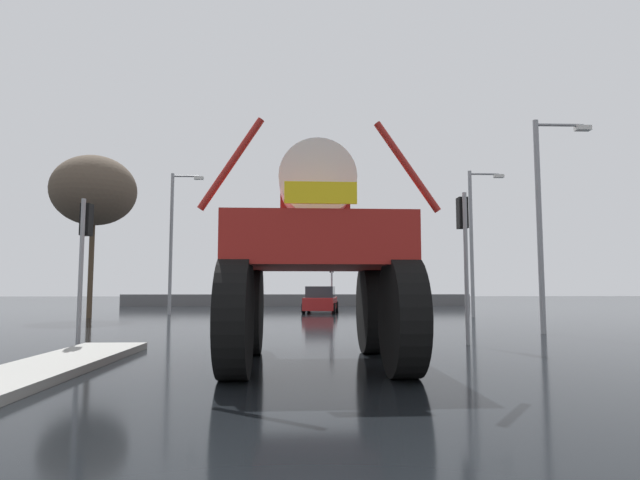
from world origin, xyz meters
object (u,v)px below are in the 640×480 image
object	(u,v)px
oversize_sprayer	(315,259)
streetlight_far_left	(174,235)
streetlight_near_right	(544,212)
sedan_ahead	(321,300)
traffic_signal_near_left	(85,238)
traffic_signal_near_right	(463,234)
streetlight_far_right	(474,235)
bare_tree_left	(94,191)
traffic_signal_far_left	(332,272)

from	to	relation	value
oversize_sprayer	streetlight_far_left	distance (m)	19.81
streetlight_near_right	sedan_ahead	bearing A→B (deg)	116.21
oversize_sprayer	traffic_signal_near_left	size ratio (longest dim) A/B	1.41
oversize_sprayer	traffic_signal_near_right	size ratio (longest dim) A/B	1.33
traffic_signal_near_right	streetlight_near_right	distance (m)	4.75
traffic_signal_near_right	streetlight_far_right	size ratio (longest dim) A/B	0.55
traffic_signal_near_right	bare_tree_left	world-z (taller)	bare_tree_left
streetlight_far_left	streetlight_far_right	xyz separation A→B (m)	(15.66, -3.08, -0.22)
streetlight_near_right	streetlight_far_right	world-z (taller)	streetlight_far_right
streetlight_far_left	streetlight_near_right	bearing A→B (deg)	-38.71
traffic_signal_near_left	oversize_sprayer	bearing A→B (deg)	-29.58
sedan_ahead	streetlight_near_right	xyz separation A→B (m)	(6.81, -13.83, 3.24)
traffic_signal_far_left	traffic_signal_near_left	bearing A→B (deg)	-111.41
sedan_ahead	traffic_signal_far_left	distance (m)	3.06
traffic_signal_near_right	streetlight_far_right	distance (m)	12.65
traffic_signal_near_left	streetlight_far_left	bearing A→B (deg)	95.43
streetlight_far_right	streetlight_near_right	bearing A→B (deg)	-94.42
streetlight_far_left	bare_tree_left	xyz separation A→B (m)	(-3.17, -3.09, 1.87)
oversize_sprayer	streetlight_near_right	xyz separation A→B (m)	(7.65, 6.27, 1.89)
oversize_sprayer	streetlight_far_right	distance (m)	17.44
streetlight_far_left	bare_tree_left	distance (m)	4.80
sedan_ahead	traffic_signal_near_right	size ratio (longest dim) A/B	1.07
streetlight_near_right	streetlight_far_left	distance (m)	19.19
oversize_sprayer	streetlight_near_right	bearing A→B (deg)	-51.91
bare_tree_left	streetlight_near_right	bearing A→B (deg)	-26.16
sedan_ahead	streetlight_far_right	size ratio (longest dim) A/B	0.58
sedan_ahead	bare_tree_left	bearing A→B (deg)	120.61
bare_tree_left	traffic_signal_far_left	bearing A→B (deg)	31.26
traffic_signal_near_left	traffic_signal_near_right	bearing A→B (deg)	-0.02
sedan_ahead	traffic_signal_near_right	bearing A→B (deg)	-162.06
sedan_ahead	bare_tree_left	xyz separation A→B (m)	(-11.32, -4.93, 5.48)
streetlight_far_left	streetlight_far_right	bearing A→B (deg)	-11.13
streetlight_near_right	streetlight_far_left	bearing A→B (deg)	141.29
traffic_signal_near_left	traffic_signal_far_left	distance (m)	20.59
oversize_sprayer	traffic_signal_near_left	world-z (taller)	oversize_sprayer
traffic_signal_near_left	sedan_ahead	bearing A→B (deg)	68.09
oversize_sprayer	traffic_signal_far_left	distance (m)	22.58
streetlight_far_right	traffic_signal_near_left	bearing A→B (deg)	-140.27
traffic_signal_near_right	streetlight_far_left	size ratio (longest dim) A/B	0.51
traffic_signal_far_left	streetlight_near_right	size ratio (longest dim) A/B	0.47
streetlight_near_right	bare_tree_left	distance (m)	20.33
oversize_sprayer	traffic_signal_near_right	bearing A→B (deg)	-51.62
sedan_ahead	traffic_signal_near_left	bearing A→B (deg)	165.19
traffic_signal_near_right	sedan_ahead	bearing A→B (deg)	100.84
traffic_signal_near_right	traffic_signal_far_left	world-z (taller)	traffic_signal_near_right
traffic_signal_near_left	streetlight_near_right	world-z (taller)	streetlight_near_right
traffic_signal_far_left	streetlight_far_right	distance (m)	10.09
oversize_sprayer	traffic_signal_near_left	bearing A→B (deg)	59.18
traffic_signal_near_left	streetlight_far_left	distance (m)	15.06
traffic_signal_far_left	streetlight_far_right	size ratio (longest dim) A/B	0.45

